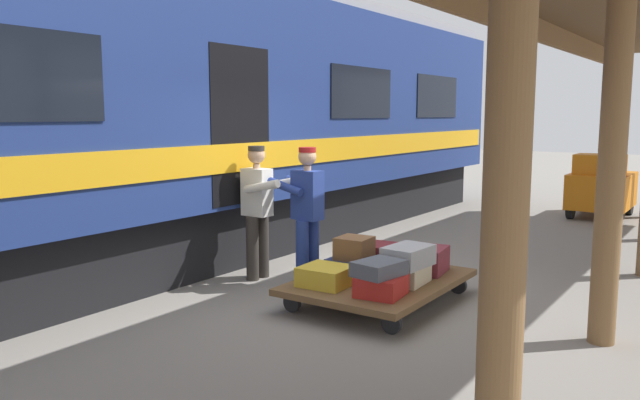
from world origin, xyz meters
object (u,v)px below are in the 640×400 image
object	(u,v)px
suitcase_yellow_case	(326,276)
suitcase_navy_fabric	(354,266)
suitcase_maroon_trunk	(378,254)
luggage_cart	(379,282)
suitcase_brown_leather	(354,248)
suitcase_cream_canvas	(407,274)
porter_by_door	(258,207)
suitcase_slate_roller	(379,268)
suitcase_burgundy_valise	(429,260)
suitcase_red_plastic	(381,286)
suitcase_gray_aluminum	(408,256)
train_car	(161,117)
baggage_tug	(601,187)
porter_in_overalls	(306,211)

from	to	relation	value
suitcase_yellow_case	suitcase_navy_fabric	world-z (taller)	suitcase_yellow_case
suitcase_yellow_case	suitcase_maroon_trunk	distance (m)	1.14
luggage_cart	suitcase_brown_leather	distance (m)	0.48
suitcase_cream_canvas	porter_by_door	distance (m)	2.19
suitcase_yellow_case	suitcase_slate_roller	distance (m)	0.67
suitcase_burgundy_valise	suitcase_maroon_trunk	size ratio (longest dim) A/B	1.11
luggage_cart	suitcase_navy_fabric	distance (m)	0.36
suitcase_red_plastic	suitcase_yellow_case	bearing A→B (deg)	0.00
suitcase_red_plastic	suitcase_gray_aluminum	world-z (taller)	suitcase_gray_aluminum
train_car	suitcase_cream_canvas	size ratio (longest dim) A/B	35.45
suitcase_yellow_case	suitcase_maroon_trunk	size ratio (longest dim) A/B	1.11
luggage_cart	suitcase_gray_aluminum	world-z (taller)	suitcase_gray_aluminum
suitcase_burgundy_valise	baggage_tug	xyz separation A→B (m)	(-0.53, -7.15, 0.21)
suitcase_burgundy_valise	suitcase_navy_fabric	bearing A→B (deg)	40.34
suitcase_navy_fabric	suitcase_brown_leather	distance (m)	0.22
suitcase_gray_aluminum	baggage_tug	world-z (taller)	baggage_tug
suitcase_navy_fabric	suitcase_slate_roller	distance (m)	0.88
suitcase_red_plastic	baggage_tug	xyz separation A→B (m)	(-0.53, -8.29, 0.25)
suitcase_yellow_case	porter_in_overalls	distance (m)	1.20
suitcase_navy_fabric	porter_in_overalls	xyz separation A→B (m)	(0.78, -0.16, 0.56)
suitcase_navy_fabric	baggage_tug	size ratio (longest dim) A/B	0.30
suitcase_yellow_case	suitcase_maroon_trunk	world-z (taller)	suitcase_maroon_trunk
train_car	suitcase_burgundy_valise	world-z (taller)	train_car
suitcase_burgundy_valise	baggage_tug	distance (m)	7.17
suitcase_gray_aluminum	suitcase_burgundy_valise	bearing A→B (deg)	-88.31
suitcase_burgundy_valise	suitcase_red_plastic	size ratio (longest dim) A/B	1.11
train_car	porter_by_door	bearing A→B (deg)	179.04
suitcase_brown_leather	porter_by_door	world-z (taller)	porter_by_door
suitcase_slate_roller	porter_in_overalls	distance (m)	1.64
luggage_cart	suitcase_yellow_case	distance (m)	0.68
suitcase_brown_leather	suitcase_maroon_trunk	bearing A→B (deg)	-88.45
suitcase_red_plastic	suitcase_navy_fabric	bearing A→B (deg)	-40.34
suitcase_maroon_trunk	suitcase_navy_fabric	distance (m)	0.57
suitcase_navy_fabric	porter_by_door	world-z (taller)	porter_by_door
suitcase_navy_fabric	porter_by_door	bearing A→B (deg)	-1.35
train_car	suitcase_gray_aluminum	size ratio (longest dim) A/B	30.86
train_car	baggage_tug	size ratio (longest dim) A/B	10.12
suitcase_maroon_trunk	suitcase_red_plastic	world-z (taller)	suitcase_maroon_trunk
suitcase_maroon_trunk	suitcase_yellow_case	bearing A→B (deg)	90.00
suitcase_cream_canvas	suitcase_yellow_case	world-z (taller)	suitcase_yellow_case
suitcase_yellow_case	porter_by_door	size ratio (longest dim) A/B	0.30
suitcase_burgundy_valise	porter_by_door	world-z (taller)	porter_by_door
train_car	suitcase_red_plastic	world-z (taller)	train_car
suitcase_burgundy_valise	suitcase_slate_roller	distance (m)	1.15
train_car	suitcase_brown_leather	bearing A→B (deg)	178.56
suitcase_brown_leather	luggage_cart	bearing A→B (deg)	-176.87
suitcase_burgundy_valise	suitcase_yellow_case	size ratio (longest dim) A/B	1.00
suitcase_yellow_case	suitcase_maroon_trunk	xyz separation A→B (m)	(0.00, -1.14, 0.02)
suitcase_navy_fabric	porter_in_overalls	world-z (taller)	porter_in_overalls
suitcase_navy_fabric	suitcase_cream_canvas	bearing A→B (deg)	-180.00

